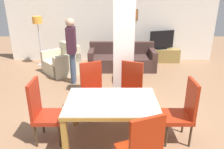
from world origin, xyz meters
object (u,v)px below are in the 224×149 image
at_px(tv_screen, 162,40).
at_px(bottle, 133,63).
at_px(floor_lamp, 38,25).
at_px(armchair, 63,63).
at_px(dining_chair_far_left, 94,88).
at_px(dining_chair_head_right, 183,110).
at_px(coffee_table, 129,74).
at_px(dining_table, 112,109).
at_px(sofa, 122,60).
at_px(dining_chair_head_left, 43,110).
at_px(tv_stand, 161,55).
at_px(dining_chair_far_right, 130,88).
at_px(standing_person, 72,46).
at_px(dining_chair_near_right, 142,149).

bearing_deg(tv_screen, bottle, 36.64).
bearing_deg(floor_lamp, armchair, -41.76).
bearing_deg(tv_screen, dining_chair_far_left, 39.87).
bearing_deg(dining_chair_head_right, coffee_table, 14.89).
bearing_deg(dining_table, bottle, 77.75).
distance_m(sofa, armchair, 1.87).
relative_size(dining_chair_far_left, dining_chair_head_right, 1.00).
relative_size(sofa, coffee_table, 3.58).
height_order(dining_chair_head_left, dining_chair_head_right, same).
distance_m(coffee_table, tv_stand, 2.17).
bearing_deg(floor_lamp, tv_screen, 4.49).
bearing_deg(sofa, bottle, 104.39).
bearing_deg(dining_chair_head_left, dining_table, 90.00).
bearing_deg(armchair, dining_chair_far_left, 165.06).
height_order(sofa, tv_stand, sofa).
xyz_separation_m(dining_chair_far_right, tv_screen, (1.36, 3.47, 0.21)).
bearing_deg(dining_chair_far_left, dining_chair_head_right, 127.50).
distance_m(bottle, standing_person, 1.71).
bearing_deg(bottle, coffee_table, -142.23).
bearing_deg(dining_chair_far_right, bottle, -74.14).
relative_size(dining_chair_head_left, floor_lamp, 0.66).
bearing_deg(tv_stand, dining_chair_near_right, -104.44).
xyz_separation_m(coffee_table, tv_stand, (1.25, 1.78, 0.04)).
relative_size(dining_table, dining_chair_head_left, 1.37).
bearing_deg(bottle, floor_lamp, 155.06).
bearing_deg(armchair, dining_chair_near_right, 163.76).
bearing_deg(sofa, dining_table, 84.86).
distance_m(dining_chair_head_left, dining_chair_head_right, 2.26).
distance_m(dining_chair_far_right, armchair, 3.03).
distance_m(dining_chair_near_right, dining_chair_far_right, 1.80).
height_order(coffee_table, standing_person, standing_person).
bearing_deg(tv_screen, dining_table, 49.08).
bearing_deg(dining_chair_head_left, dining_chair_head_right, 90.00).
bearing_deg(dining_chair_head_right, floor_lamp, 41.23).
bearing_deg(dining_chair_head_right, bottle, 12.25).
relative_size(dining_chair_head_left, standing_person, 0.62).
distance_m(armchair, tv_stand, 3.40).
distance_m(dining_chair_head_right, armchair, 4.20).
xyz_separation_m(dining_chair_far_left, armchair, (-1.14, 2.39, -0.26)).
xyz_separation_m(dining_table, tv_screen, (1.72, 4.35, 0.20)).
xyz_separation_m(dining_chair_head_right, bottle, (-0.58, 2.65, -0.07)).
bearing_deg(sofa, coffee_table, 97.69).
xyz_separation_m(dining_chair_near_right, armchair, (-1.86, 4.17, -0.26)).
bearing_deg(dining_chair_head_right, tv_stand, -7.45).
distance_m(dining_table, coffee_table, 2.64).
xyz_separation_m(dining_chair_head_right, tv_stand, (0.57, 4.35, -0.33)).
bearing_deg(tv_screen, dining_chair_head_left, 37.65).
xyz_separation_m(dining_table, standing_person, (-1.05, 2.49, 0.42)).
height_order(dining_chair_far_right, dining_chair_far_left, same).
bearing_deg(floor_lamp, dining_table, -59.44).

